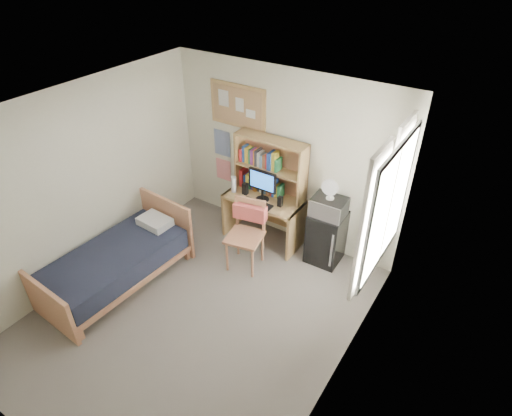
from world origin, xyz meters
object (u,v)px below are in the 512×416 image
Objects in this scene: desk_fan at (331,190)px; mini_fridge at (326,237)px; bulletin_board at (238,106)px; microwave at (329,207)px; speaker_left at (245,189)px; speaker_right at (280,201)px; bed at (116,267)px; monitor at (262,186)px; desk at (264,218)px; desk_chair at (245,237)px.

mini_fridge is at bearing 90.00° from desk_fan.
bulletin_board is 1.95m from microwave.
speaker_left is 1.31m from microwave.
microwave is (0.70, 0.09, 0.11)m from speaker_right.
microwave is at bearing 45.48° from bed.
desk_fan is at bearing 0.00° from microwave.
mini_fridge is 1.69× the size of monitor.
desk is 0.72m from desk_chair.
mini_fridge is 5.10× the size of speaker_right.
monitor is 0.33m from speaker_left.
desk is 1.15m from microwave.
bed is at bearing -114.64° from speaker_left.
bulletin_board is 2.26m from mini_fridge.
desk_chair is 1.22m from microwave.
microwave is (0.00, -0.02, 0.53)m from mini_fridge.
desk_chair is at bearing -80.71° from desk.
desk_chair is (0.77, -0.99, -1.41)m from bulletin_board.
speaker_right is (0.30, -0.06, 0.45)m from desk.
desk is at bearing -178.40° from mini_fridge.
desk is at bearing -24.53° from bulletin_board.
desk_chair is 1.17m from mini_fridge.
desk_fan is (0.70, 0.09, 0.38)m from speaker_right.
bulletin_board is at bearing 159.46° from speaker_right.
monitor is 1.03m from desk_fan.
bed is (-1.15, -1.91, -0.11)m from desk.
bed is at bearing -128.03° from speaker_right.
bulletin_board is 6.05× the size of speaker_right.
bulletin_board is 1.20m from speaker_left.
bed is 4.05× the size of monitor.
desk_chair is 0.54× the size of bed.
desk_fan reaches higher than monitor.
desk_fan reaches higher than speaker_left.
bulletin_board reaches higher than microwave.
bulletin_board is 3.40× the size of desk_fan.
mini_fridge is at bearing 9.31° from speaker_right.
speaker_left is 0.65× the size of desk_fan.
speaker_left is 0.39× the size of microwave.
desk_chair is 0.82m from speaker_left.
speaker_left is 0.60m from speaker_right.
mini_fridge is at bearing 3.15° from desk.
monitor is 3.02× the size of speaker_right.
speaker_left is at bearing -177.37° from microwave.
microwave is 0.27m from desk_fan.
speaker_left is at bearing 180.00° from speaker_right.
monitor is at bearing -175.00° from mini_fridge.
desk_fan reaches higher than speaker_right.
speaker_right is 0.56× the size of desk_fan.
bulletin_board reaches higher than desk_chair.
monitor is 1.69× the size of desk_fan.
monitor is 0.34m from speaker_right.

